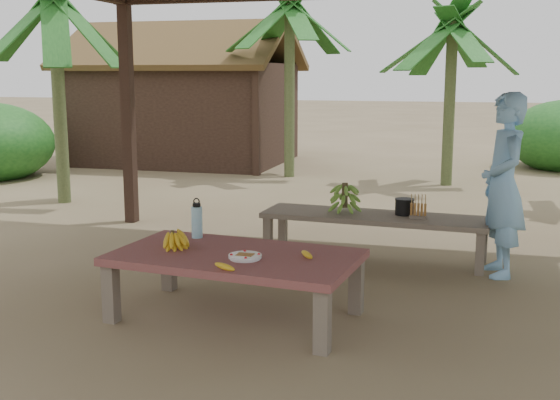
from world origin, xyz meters
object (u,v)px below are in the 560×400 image
(ripe_banana_bunch, at_px, (172,238))
(water_flask, at_px, (197,221))
(cooking_pot, at_px, (404,207))
(work_table, at_px, (235,262))
(plate, at_px, (245,257))
(bench, at_px, (374,220))
(woman, at_px, (503,185))

(ripe_banana_bunch, distance_m, water_flask, 0.38)
(cooking_pot, bearing_deg, work_table, -117.06)
(plate, relative_size, cooking_pot, 1.35)
(ripe_banana_bunch, xyz_separation_m, water_flask, (0.05, 0.37, 0.06))
(bench, distance_m, plate, 2.19)
(plate, height_order, cooking_pot, cooking_pot)
(bench, bearing_deg, ripe_banana_bunch, -119.89)
(plate, distance_m, woman, 2.62)
(work_table, height_order, bench, work_table)
(work_table, height_order, woman, woman)
(bench, relative_size, cooking_pot, 12.44)
(plate, bearing_deg, ripe_banana_bunch, 165.89)
(ripe_banana_bunch, relative_size, water_flask, 0.75)
(work_table, xyz_separation_m, cooking_pot, (1.04, 2.04, 0.09))
(cooking_pot, bearing_deg, water_flask, -132.54)
(water_flask, distance_m, cooking_pot, 2.23)
(bench, distance_m, cooking_pot, 0.32)
(ripe_banana_bunch, relative_size, woman, 0.15)
(work_table, distance_m, ripe_banana_bunch, 0.54)
(bench, xyz_separation_m, woman, (1.18, -0.23, 0.44))
(ripe_banana_bunch, relative_size, plate, 1.02)
(work_table, distance_m, cooking_pot, 2.29)
(bench, xyz_separation_m, cooking_pot, (0.28, 0.08, 0.13))
(water_flask, bearing_deg, woman, 28.95)
(work_table, height_order, plate, plate)
(work_table, bearing_deg, cooking_pot, 68.68)
(work_table, distance_m, water_flask, 0.65)
(ripe_banana_bunch, bearing_deg, woman, 34.66)
(water_flask, bearing_deg, work_table, -40.36)
(ripe_banana_bunch, height_order, woman, woman)
(ripe_banana_bunch, height_order, plate, ripe_banana_bunch)
(work_table, relative_size, water_flask, 5.74)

